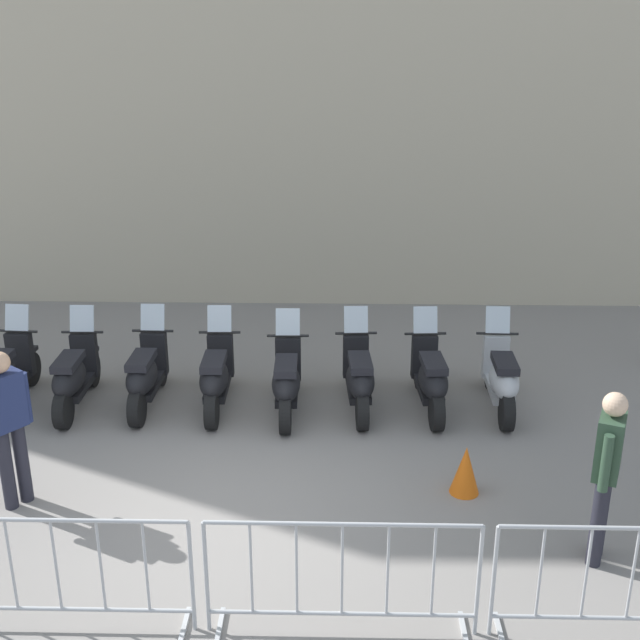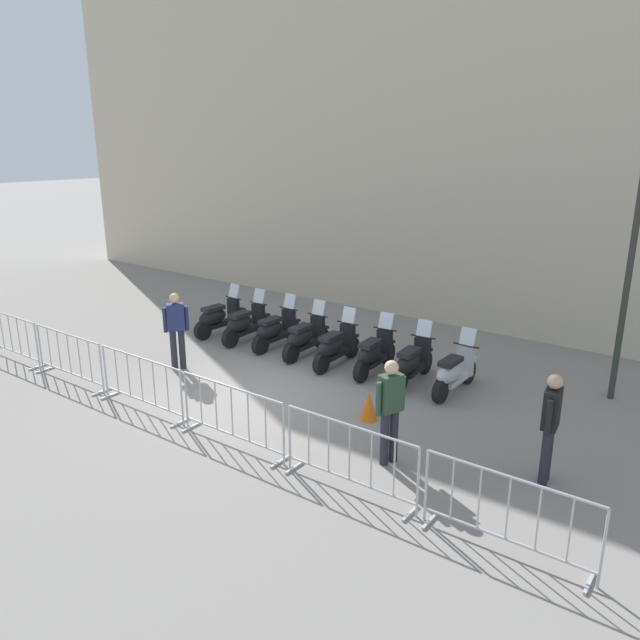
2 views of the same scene
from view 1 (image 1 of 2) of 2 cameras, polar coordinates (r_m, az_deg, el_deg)
name	(u,v)px [view 1 (image 1 of 2)]	position (r m, az deg, el deg)	size (l,w,h in m)	color
ground_plane	(228,517)	(8.53, -6.58, -13.75)	(120.00, 120.00, 0.00)	gray
motorcycle_0	(4,375)	(11.27, -21.60, -3.70)	(0.57, 1.73, 1.24)	black
motorcycle_1	(74,377)	(10.93, -17.10, -3.88)	(0.66, 1.72, 1.24)	black
motorcycle_2	(146,375)	(10.74, -12.29, -3.86)	(0.63, 1.72, 1.24)	black
motorcycle_3	(216,377)	(10.53, -7.40, -4.05)	(0.66, 1.72, 1.24)	black
motorcycle_4	(287,381)	(10.33, -2.38, -4.37)	(0.66, 1.72, 1.24)	black
motorcycle_5	(359,378)	(10.42, 2.78, -4.15)	(0.71, 1.71, 1.24)	black
motorcycle_6	(430,378)	(10.49, 7.86, -4.15)	(0.70, 1.71, 1.24)	black
motorcycle_7	(501,378)	(10.66, 12.77, -4.08)	(0.61, 1.72, 1.24)	black
barrier_segment_2	(57,574)	(7.20, -18.21, -16.84)	(2.22, 0.77, 1.07)	#B2B5B7
barrier_segment_3	(342,579)	(6.83, 1.57, -17.95)	(2.22, 0.77, 1.07)	#B2B5B7
barrier_segment_4	(631,583)	(7.24, 21.30, -17.08)	(2.22, 0.77, 1.07)	#B2B5B7
officer_near_row_end	(606,468)	(7.82, 19.72, -9.89)	(0.30, 0.54, 1.73)	#23232D
officer_by_barriers	(8,420)	(8.79, -21.36, -6.67)	(0.36, 0.50, 1.73)	#23232D
traffic_cone	(465,470)	(8.86, 10.32, -10.46)	(0.32, 0.32, 0.55)	orange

